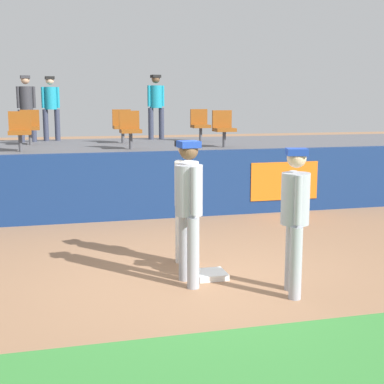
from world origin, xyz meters
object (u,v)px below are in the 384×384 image
at_px(seat_front_center, 130,128).
at_px(spectator_capped, 26,104).
at_px(seat_front_right, 223,126).
at_px(player_coach_visitor, 295,211).
at_px(seat_back_right, 200,123).
at_px(spectator_hooded, 156,102).
at_px(player_runner_visitor, 189,203).
at_px(seat_back_center, 122,124).
at_px(seat_back_left, 30,125).
at_px(spectator_casual, 51,104).
at_px(first_base, 211,275).
at_px(player_fielder_home, 186,194).
at_px(seat_front_left, 20,129).

relative_size(seat_front_center, spectator_capped, 0.50).
height_order(seat_front_center, spectator_capped, spectator_capped).
bearing_deg(seat_front_right, player_coach_visitor, -99.86).
bearing_deg(seat_back_right, spectator_hooded, 131.81).
relative_size(player_runner_visitor, spectator_capped, 1.09).
height_order(player_coach_visitor, spectator_hooded, spectator_hooded).
height_order(player_coach_visitor, seat_back_right, seat_back_right).
height_order(seat_back_center, seat_back_left, same).
relative_size(seat_front_center, spectator_casual, 0.50).
bearing_deg(player_runner_visitor, spectator_casual, -174.61).
xyz_separation_m(first_base, spectator_capped, (-2.57, 8.08, 2.22)).
bearing_deg(player_fielder_home, seat_front_right, 136.46).
bearing_deg(spectator_casual, player_runner_visitor, 93.51).
xyz_separation_m(first_base, seat_front_left, (-2.62, 5.35, 1.71)).
xyz_separation_m(player_fielder_home, player_runner_visitor, (-0.17, -0.82, 0.04)).
bearing_deg(seat_back_right, seat_front_center, -139.31).
height_order(player_fielder_home, seat_back_right, seat_back_right).
xyz_separation_m(player_fielder_home, spectator_casual, (-1.79, 7.72, 1.22)).
distance_m(seat_front_left, seat_front_center, 2.33).
bearing_deg(seat_front_right, first_base, -109.27).
bearing_deg(seat_back_right, player_fielder_home, -106.90).
distance_m(player_fielder_home, player_coach_visitor, 1.78).
relative_size(seat_back_left, spectator_hooded, 0.48).
relative_size(player_runner_visitor, seat_back_center, 2.20).
bearing_deg(spectator_casual, seat_front_right, 134.58).
relative_size(first_base, player_runner_visitor, 0.22).
distance_m(seat_back_center, seat_back_right, 2.03).
height_order(player_coach_visitor, seat_back_center, seat_back_center).
distance_m(spectator_capped, spectator_casual, 0.67).
bearing_deg(player_fielder_home, player_coach_visitor, 12.66).
relative_size(spectator_hooded, spectator_capped, 1.04).
distance_m(player_fielder_home, spectator_hooded, 7.75).
xyz_separation_m(first_base, seat_back_center, (-0.23, 7.15, 1.71)).
bearing_deg(spectator_hooded, first_base, 73.15).
bearing_deg(spectator_casual, seat_front_center, 111.76).
height_order(seat_back_center, seat_front_left, same).
bearing_deg(spectator_casual, seat_back_center, 137.67).
xyz_separation_m(player_fielder_home, seat_back_center, (-0.06, 6.51, 0.72)).
bearing_deg(seat_back_center, seat_front_left, -142.97).
relative_size(first_base, seat_back_center, 0.48).
distance_m(player_runner_visitor, seat_front_right, 5.99).
bearing_deg(first_base, spectator_capped, 107.62).
distance_m(seat_back_right, spectator_capped, 4.50).
bearing_deg(seat_back_left, first_base, -70.92).
height_order(seat_front_right, seat_back_left, same).
xyz_separation_m(first_base, seat_front_right, (1.87, 5.35, 1.71)).
distance_m(seat_front_center, spectator_casual, 3.48).
height_order(player_runner_visitor, seat_front_left, seat_front_left).
bearing_deg(first_base, player_runner_visitor, -153.41).
xyz_separation_m(player_coach_visitor, spectator_capped, (-3.36, 8.93, 1.22)).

